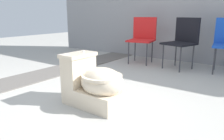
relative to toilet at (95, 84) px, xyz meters
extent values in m
plane|color=#A8A59E|center=(-0.12, 0.11, -0.22)|extent=(14.00, 14.00, 0.00)
cube|color=#605B56|center=(-1.37, 0.61, -0.21)|extent=(0.56, 8.00, 0.01)
cube|color=beige|center=(0.00, 0.00, -0.14)|extent=(0.61, 0.35, 0.17)
ellipsoid|color=beige|center=(0.10, 0.00, 0.04)|extent=(0.45, 0.37, 0.28)
cylinder|color=beige|center=(0.10, 0.00, 0.10)|extent=(0.40, 0.40, 0.03)
cube|color=beige|center=(-0.21, 0.01, 0.10)|extent=(0.19, 0.34, 0.30)
cube|color=beige|center=(-0.21, 0.01, 0.27)|extent=(0.21, 0.37, 0.04)
cylinder|color=silver|center=(-0.21, 0.08, 0.29)|extent=(0.02, 0.02, 0.01)
cube|color=red|center=(-0.56, 1.98, 0.20)|extent=(0.51, 0.51, 0.03)
cube|color=red|center=(-0.59, 2.18, 0.41)|extent=(0.44, 0.11, 0.40)
cylinder|color=#38383D|center=(-0.36, 1.85, -0.02)|extent=(0.02, 0.02, 0.40)
cylinder|color=#38383D|center=(-0.70, 1.79, -0.02)|extent=(0.02, 0.02, 0.40)
cylinder|color=#38383D|center=(-0.42, 2.18, -0.02)|extent=(0.02, 0.02, 0.40)
cylinder|color=#38383D|center=(-0.76, 2.12, -0.02)|extent=(0.02, 0.02, 0.40)
cube|color=black|center=(0.15, 1.96, 0.20)|extent=(0.55, 0.55, 0.03)
cube|color=black|center=(0.21, 2.15, 0.41)|extent=(0.43, 0.16, 0.40)
cylinder|color=#38383D|center=(0.26, 1.75, -0.02)|extent=(0.02, 0.02, 0.40)
cylinder|color=#38383D|center=(-0.06, 1.85, -0.02)|extent=(0.02, 0.02, 0.40)
cylinder|color=#38383D|center=(0.36, 2.07, -0.02)|extent=(0.02, 0.02, 0.40)
cylinder|color=#38383D|center=(0.04, 2.17, -0.02)|extent=(0.02, 0.02, 0.40)
cylinder|color=#38383D|center=(0.71, 1.91, -0.02)|extent=(0.02, 0.02, 0.40)
cylinder|color=#38383D|center=(0.67, 2.25, -0.02)|extent=(0.02, 0.02, 0.40)
camera|label=1|loc=(1.33, -1.56, 0.66)|focal=35.00mm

